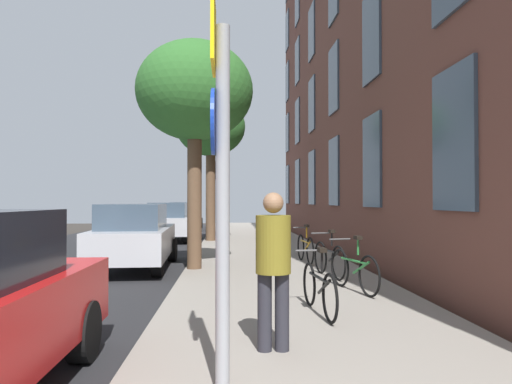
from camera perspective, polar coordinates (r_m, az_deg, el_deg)
name	(u,v)px	position (r m, az deg, el deg)	size (l,w,h in m)	color
ground_plane	(154,253)	(16.20, -11.91, -7.08)	(41.80, 41.80, 0.00)	#332D28
road_asphalt	(89,253)	(16.65, -19.12, -6.86)	(7.00, 38.00, 0.01)	#232326
sidewalk	(261,251)	(16.04, 0.64, -6.94)	(4.20, 38.00, 0.12)	gray
building_facade	(342,7)	(17.06, 10.08, 20.71)	(0.56, 27.00, 16.02)	brown
sign_post	(220,166)	(4.06, -4.31, 3.13)	(0.16, 0.60, 3.30)	gray
traffic_light	(218,184)	(21.67, -4.51, 0.96)	(0.43, 0.24, 3.41)	black
tree_near	(195,93)	(11.71, -7.25, 11.52)	(2.76, 2.76, 5.36)	brown
tree_far	(211,129)	(19.62, -5.38, 7.47)	(2.78, 2.78, 5.75)	brown
bicycle_0	(319,288)	(6.96, 7.45, -11.14)	(0.42, 1.72, 0.95)	black
bicycle_1	(354,269)	(8.73, 11.49, -8.95)	(0.56, 1.71, 0.98)	black
bicycle_2	(329,258)	(10.28, 8.64, -7.75)	(0.47, 1.67, 0.99)	black
bicycle_3	(305,248)	(12.56, 5.85, -6.55)	(0.42, 1.70, 0.98)	black
bicycle_4	(275,241)	(14.58, 2.22, -5.85)	(0.43, 1.61, 0.94)	black
pedestrian_0	(273,260)	(5.18, 2.06, -8.04)	(0.39, 0.39, 1.68)	#26262D
car_1	(134,236)	(12.46, -14.17, -5.01)	(1.91, 4.44, 1.62)	#B7B7BC
car_2	(169,221)	(20.71, -10.21, -3.43)	(1.85, 4.24, 1.62)	#B7B7BC
car_3	(185,215)	(29.00, -8.39, -2.74)	(1.92, 4.13, 1.62)	silver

